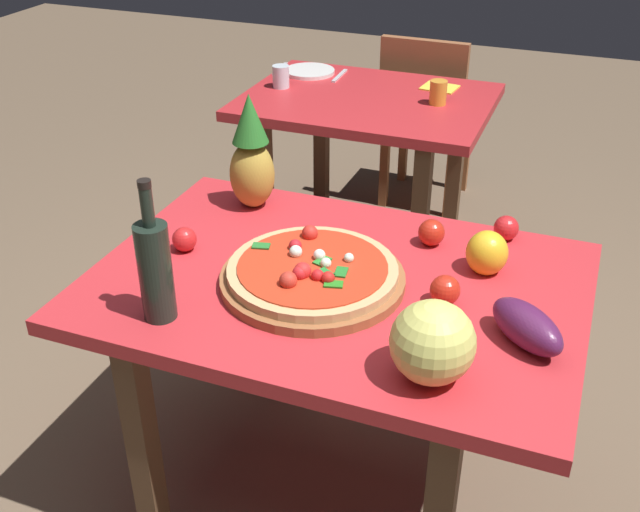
# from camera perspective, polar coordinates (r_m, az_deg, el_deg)

# --- Properties ---
(ground_plane) EXTENTS (10.00, 10.00, 0.00)m
(ground_plane) POSITION_cam_1_polar(r_m,az_deg,el_deg) (2.35, 1.05, -17.05)
(ground_plane) COLOR brown
(display_table) EXTENTS (1.20, 0.84, 0.73)m
(display_table) POSITION_cam_1_polar(r_m,az_deg,el_deg) (1.92, 1.23, -4.11)
(display_table) COLOR #513823
(display_table) RESTS_ON ground_plane
(background_table) EXTENTS (0.98, 0.74, 0.73)m
(background_table) POSITION_cam_1_polar(r_m,az_deg,el_deg) (3.16, 3.52, 9.84)
(background_table) COLOR #513823
(background_table) RESTS_ON ground_plane
(dining_chair) EXTENTS (0.41, 0.41, 0.85)m
(dining_chair) POSITION_cam_1_polar(r_m,az_deg,el_deg) (3.73, 7.92, 10.64)
(dining_chair) COLOR #965A34
(dining_chair) RESTS_ON ground_plane
(pizza_board) EXTENTS (0.45, 0.45, 0.02)m
(pizza_board) POSITION_cam_1_polar(r_m,az_deg,el_deg) (1.85, -0.56, -1.73)
(pizza_board) COLOR #965A34
(pizza_board) RESTS_ON display_table
(pizza) EXTENTS (0.41, 0.41, 0.06)m
(pizza) POSITION_cam_1_polar(r_m,az_deg,el_deg) (1.84, -0.60, -1.01)
(pizza) COLOR tan
(pizza) RESTS_ON pizza_board
(wine_bottle) EXTENTS (0.08, 0.08, 0.34)m
(wine_bottle) POSITION_cam_1_polar(r_m,az_deg,el_deg) (1.71, -12.23, -0.92)
(wine_bottle) COLOR black
(wine_bottle) RESTS_ON display_table
(pineapple_left) EXTENTS (0.13, 0.13, 0.34)m
(pineapple_left) POSITION_cam_1_polar(r_m,az_deg,el_deg) (2.17, -5.15, 7.35)
(pineapple_left) COLOR #B49537
(pineapple_left) RESTS_ON display_table
(melon) EXTENTS (0.17, 0.17, 0.17)m
(melon) POSITION_cam_1_polar(r_m,az_deg,el_deg) (1.53, 8.41, -6.41)
(melon) COLOR #DFDC6C
(melon) RESTS_ON display_table
(bell_pepper) EXTENTS (0.10, 0.10, 0.11)m
(bell_pepper) POSITION_cam_1_polar(r_m,az_deg,el_deg) (1.93, 12.37, 0.23)
(bell_pepper) COLOR yellow
(bell_pepper) RESTS_ON display_table
(eggplant) EXTENTS (0.21, 0.20, 0.09)m
(eggplant) POSITION_cam_1_polar(r_m,az_deg,el_deg) (1.69, 15.21, -5.09)
(eggplant) COLOR #521D48
(eggplant) RESTS_ON display_table
(tomato_beside_pepper) EXTENTS (0.07, 0.07, 0.07)m
(tomato_beside_pepper) POSITION_cam_1_polar(r_m,az_deg,el_deg) (2.03, 8.33, 1.75)
(tomato_beside_pepper) COLOR red
(tomato_beside_pepper) RESTS_ON display_table
(tomato_at_corner) EXTENTS (0.07, 0.07, 0.07)m
(tomato_at_corner) POSITION_cam_1_polar(r_m,az_deg,el_deg) (2.09, 13.75, 2.05)
(tomato_at_corner) COLOR red
(tomato_at_corner) RESTS_ON display_table
(tomato_by_bottle) EXTENTS (0.06, 0.06, 0.06)m
(tomato_by_bottle) POSITION_cam_1_polar(r_m,az_deg,el_deg) (2.01, -10.10, 1.24)
(tomato_by_bottle) COLOR red
(tomato_by_bottle) RESTS_ON display_table
(tomato_near_board) EXTENTS (0.07, 0.07, 0.07)m
(tomato_near_board) POSITION_cam_1_polar(r_m,az_deg,el_deg) (1.79, 9.33, -2.53)
(tomato_near_board) COLOR red
(tomato_near_board) RESTS_ON display_table
(drinking_glass_juice) EXTENTS (0.07, 0.07, 0.09)m
(drinking_glass_juice) POSITION_cam_1_polar(r_m,az_deg,el_deg) (3.06, 8.83, 11.99)
(drinking_glass_juice) COLOR orange
(drinking_glass_juice) RESTS_ON background_table
(drinking_glass_water) EXTENTS (0.07, 0.07, 0.09)m
(drinking_glass_water) POSITION_cam_1_polar(r_m,az_deg,el_deg) (3.23, -2.94, 13.25)
(drinking_glass_water) COLOR silver
(drinking_glass_water) RESTS_ON background_table
(dinner_plate) EXTENTS (0.22, 0.22, 0.02)m
(dinner_plate) POSITION_cam_1_polar(r_m,az_deg,el_deg) (3.42, -0.80, 13.64)
(dinner_plate) COLOR white
(dinner_plate) RESTS_ON background_table
(fork_utensil) EXTENTS (0.03, 0.18, 0.01)m
(fork_utensil) POSITION_cam_1_polar(r_m,az_deg,el_deg) (3.47, -3.01, 13.80)
(fork_utensil) COLOR silver
(fork_utensil) RESTS_ON background_table
(knife_utensil) EXTENTS (0.02, 0.18, 0.01)m
(knife_utensil) POSITION_cam_1_polar(r_m,az_deg,el_deg) (3.37, 1.47, 13.32)
(knife_utensil) COLOR silver
(knife_utensil) RESTS_ON background_table
(napkin_folded) EXTENTS (0.15, 0.14, 0.01)m
(napkin_folded) POSITION_cam_1_polar(r_m,az_deg,el_deg) (3.26, 8.94, 12.34)
(napkin_folded) COLOR yellow
(napkin_folded) RESTS_ON background_table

